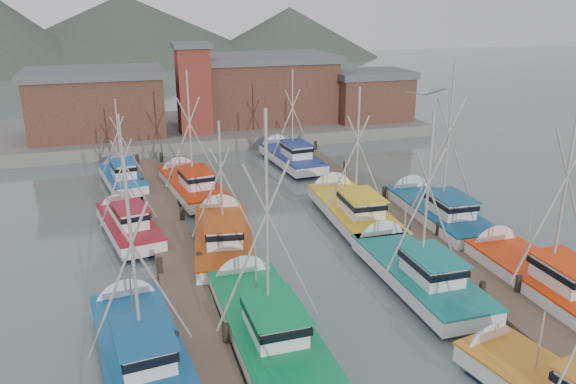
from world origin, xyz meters
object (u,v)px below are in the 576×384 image
object	(u,v)px
boat_4	(263,319)
boat_12	(190,185)
lookout_tower	(193,88)
boat_8	(223,236)

from	to	relation	value
boat_4	boat_12	size ratio (longest dim) A/B	1.09
boat_4	lookout_tower	bearing A→B (deg)	85.63
boat_8	boat_12	xyz separation A→B (m)	(-0.46, 9.99, 0.01)
lookout_tower	boat_8	xyz separation A→B (m)	(-2.18, -24.96, -4.87)
lookout_tower	boat_12	size ratio (longest dim) A/B	0.86
lookout_tower	boat_4	size ratio (longest dim) A/B	0.79
boat_4	boat_8	distance (m)	9.32
boat_4	boat_8	size ratio (longest dim) A/B	1.05
boat_8	boat_12	distance (m)	10.00
boat_12	lookout_tower	bearing A→B (deg)	72.63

